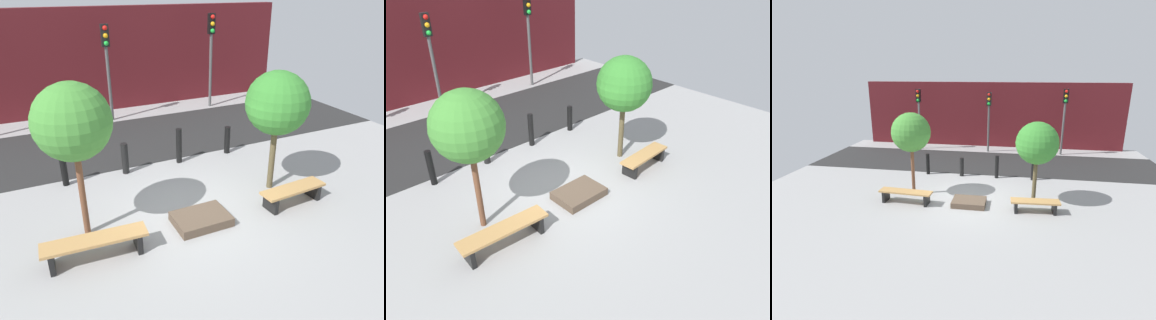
% 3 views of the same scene
% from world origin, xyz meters
% --- Properties ---
extents(ground_plane, '(18.00, 18.00, 0.00)m').
position_xyz_m(ground_plane, '(0.00, 0.00, 0.00)').
color(ground_plane, '#969696').
extents(road_strip, '(18.00, 4.08, 0.01)m').
position_xyz_m(road_strip, '(0.00, 4.98, 0.01)').
color(road_strip, '#262626').
rests_on(road_strip, ground).
extents(building_facade, '(16.20, 0.50, 4.04)m').
position_xyz_m(building_facade, '(0.00, 8.86, 2.02)').
color(building_facade, '#511419').
rests_on(building_facade, ground).
extents(bench_left, '(2.01, 0.57, 0.47)m').
position_xyz_m(bench_left, '(-2.34, -0.59, 0.35)').
color(bench_left, black).
rests_on(bench_left, ground).
extents(bench_right, '(1.70, 0.55, 0.43)m').
position_xyz_m(bench_right, '(2.34, -0.59, 0.31)').
color(bench_right, black).
rests_on(bench_right, ground).
extents(planter_bed, '(1.21, 0.87, 0.21)m').
position_xyz_m(planter_bed, '(0.00, -0.39, 0.10)').
color(planter_bed, brown).
rests_on(planter_bed, ground).
extents(tree_behind_left_bench, '(1.50, 1.50, 3.24)m').
position_xyz_m(tree_behind_left_bench, '(-2.34, 0.31, 2.48)').
color(tree_behind_left_bench, brown).
rests_on(tree_behind_left_bench, ground).
extents(tree_behind_right_bench, '(1.53, 1.53, 3.02)m').
position_xyz_m(tree_behind_right_bench, '(2.34, 0.31, 2.24)').
color(tree_behind_right_bench, brown).
rests_on(tree_behind_right_bench, ground).
extents(bollard_far_left, '(0.17, 0.17, 0.99)m').
position_xyz_m(bollard_far_left, '(-2.44, 2.69, 0.50)').
color(bollard_far_left, black).
rests_on(bollard_far_left, ground).
extents(bollard_left, '(0.19, 0.19, 0.88)m').
position_xyz_m(bollard_left, '(-0.81, 2.69, 0.44)').
color(bollard_left, black).
rests_on(bollard_left, ground).
extents(bollard_center, '(0.17, 0.17, 1.05)m').
position_xyz_m(bollard_center, '(0.81, 2.69, 0.53)').
color(bollard_center, black).
rests_on(bollard_center, ground).
extents(bollard_right, '(0.18, 0.18, 0.86)m').
position_xyz_m(bollard_right, '(2.44, 2.69, 0.43)').
color(bollard_right, black).
rests_on(bollard_right, ground).
extents(traffic_light_west, '(0.28, 0.27, 3.67)m').
position_xyz_m(traffic_light_west, '(-4.28, 7.30, 2.54)').
color(traffic_light_west, slate).
rests_on(traffic_light_west, ground).
extents(traffic_light_mid_west, '(0.28, 0.27, 3.54)m').
position_xyz_m(traffic_light_mid_west, '(0.00, 7.30, 2.45)').
color(traffic_light_mid_west, '#515151').
rests_on(traffic_light_mid_west, ground).
extents(traffic_light_mid_east, '(0.28, 0.27, 3.76)m').
position_xyz_m(traffic_light_mid_east, '(4.28, 7.30, 2.60)').
color(traffic_light_mid_east, '#515151').
rests_on(traffic_light_mid_east, ground).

